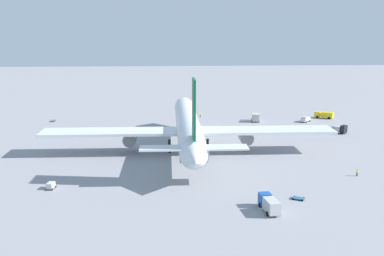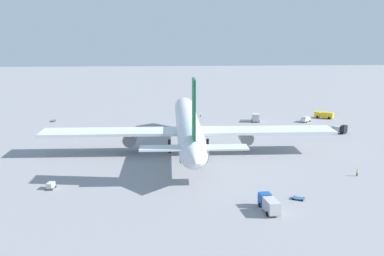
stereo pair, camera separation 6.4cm
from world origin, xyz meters
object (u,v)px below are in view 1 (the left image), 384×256
object	(u,v)px
traffic_cone_3	(295,128)
traffic_cone_2	(313,132)
service_truck_1	(269,204)
baggage_cart_0	(51,185)
service_truck_2	(255,117)
baggage_cart_1	(53,121)
baggage_cart_2	(298,198)
ground_worker_4	(357,172)
service_truck_3	(340,129)
service_truck_4	(324,115)
service_van	(306,119)
airliner	(188,127)
ground_worker_3	(201,115)

from	to	relation	value
traffic_cone_3	traffic_cone_2	bearing A→B (deg)	-149.95
service_truck_1	baggage_cart_0	world-z (taller)	service_truck_1
service_truck_2	baggage_cart_1	world-z (taller)	service_truck_2
baggage_cart_2	ground_worker_4	xyz separation A→B (m)	(13.91, -17.64, 0.56)
service_truck_1	service_truck_3	size ratio (longest dim) A/B	1.45
traffic_cone_2	baggage_cart_1	bearing A→B (deg)	74.39
traffic_cone_3	baggage_cart_1	bearing A→B (deg)	78.05
service_truck_1	service_truck_4	bearing A→B (deg)	-24.84
service_van	baggage_cart_0	world-z (taller)	service_van
service_truck_1	ground_worker_4	xyz separation A→B (m)	(19.61, -24.75, -0.69)
airliner	ground_worker_3	bearing A→B (deg)	-8.54
service_truck_4	traffic_cone_3	world-z (taller)	service_truck_4
airliner	ground_worker_3	distance (m)	51.51
baggage_cart_1	ground_worker_4	world-z (taller)	ground_worker_4
airliner	baggage_cart_1	size ratio (longest dim) A/B	22.47
traffic_cone_2	traffic_cone_3	world-z (taller)	same
traffic_cone_2	service_van	bearing A→B (deg)	-9.84
service_truck_3	ground_worker_4	xyz separation A→B (m)	(-43.95, 12.67, -0.57)
airliner	traffic_cone_3	world-z (taller)	airliner
airliner	baggage_cart_1	world-z (taller)	airliner
service_truck_2	service_truck_4	world-z (taller)	service_truck_2
service_truck_4	traffic_cone_3	bearing A→B (deg)	137.21
service_truck_1	traffic_cone_2	size ratio (longest dim) A/B	12.70
airliner	service_van	distance (m)	58.94
service_truck_2	baggage_cart_2	distance (m)	79.35
baggage_cart_0	baggage_cart_1	size ratio (longest dim) A/B	0.90
baggage_cart_1	ground_worker_4	distance (m)	109.02
baggage_cart_1	traffic_cone_3	distance (m)	85.93
baggage_cart_2	service_truck_4	bearing A→B (deg)	-22.25
baggage_cart_2	traffic_cone_2	bearing A→B (deg)	-20.36
baggage_cart_1	service_truck_4	bearing A→B (deg)	-90.27
baggage_cart_1	baggage_cart_0	bearing A→B (deg)	-167.80
airliner	service_truck_2	size ratio (longest dim) A/B	12.90
baggage_cart_1	ground_worker_3	xyz separation A→B (m)	(5.62, -54.14, 0.54)
baggage_cart_1	ground_worker_4	size ratio (longest dim) A/B	2.13
ground_worker_3	traffic_cone_3	world-z (taller)	ground_worker_3
baggage_cart_0	baggage_cart_2	size ratio (longest dim) A/B	1.07
baggage_cart_1	service_truck_2	bearing A→B (deg)	-93.75
traffic_cone_2	ground_worker_3	bearing A→B (deg)	48.26
service_truck_1	baggage_cart_2	bearing A→B (deg)	-51.29
service_truck_4	traffic_cone_2	xyz separation A→B (m)	(-24.11, 12.11, -1.09)
airliner	traffic_cone_2	world-z (taller)	airliner
airliner	baggage_cart_0	world-z (taller)	airliner
service_truck_3	service_truck_1	bearing A→B (deg)	149.51
service_van	service_truck_3	bearing A→B (deg)	-164.70
baggage_cart_0	traffic_cone_3	xyz separation A→B (m)	(56.43, -68.02, -0.46)
service_truck_3	ground_worker_3	bearing A→B (deg)	53.18
service_truck_2	baggage_cart_0	size ratio (longest dim) A/B	1.93
service_truck_2	ground_worker_3	size ratio (longest dim) A/B	3.80
service_truck_3	ground_worker_4	bearing A→B (deg)	163.91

